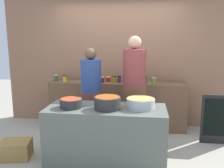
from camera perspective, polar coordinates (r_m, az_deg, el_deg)
name	(u,v)px	position (r m, az deg, el deg)	size (l,w,h in m)	color
ground	(109,152)	(4.12, -0.67, -15.44)	(12.00, 12.00, 0.00)	#A6A191
storefront_wall	(119,52)	(5.13, 1.64, 7.30)	(4.80, 0.12, 3.00)	#96694E
display_shelf	(117,105)	(4.97, 1.15, -4.94)	(2.70, 0.36, 0.93)	brown
prep_table	(106,135)	(3.68, -1.37, -11.69)	(1.70, 0.70, 0.84)	#596059
preserve_jar_0	(56,78)	(5.18, -12.71, 1.43)	(0.08, 0.08, 0.12)	#364B32
preserve_jar_1	(65,79)	(5.01, -10.82, 1.22)	(0.08, 0.08, 0.13)	gold
preserve_jar_2	(97,79)	(4.88, -3.54, 1.06)	(0.08, 0.08, 0.11)	olive
preserve_jar_3	(102,80)	(4.84, -2.22, 1.01)	(0.07, 0.07, 0.12)	#491F45
preserve_jar_4	(108,79)	(4.93, -0.89, 1.12)	(0.09, 0.09, 0.10)	red
preserve_jar_5	(114,79)	(4.85, 0.53, 1.10)	(0.08, 0.08, 0.13)	olive
preserve_jar_6	(119,79)	(4.84, 1.71, 1.10)	(0.07, 0.07, 0.13)	#451D4D
preserve_jar_7	(128,79)	(4.85, 3.59, 1.06)	(0.09, 0.09, 0.12)	orange
preserve_jar_8	(134,80)	(4.80, 5.18, 1.00)	(0.08, 0.08, 0.14)	gold
preserve_jar_9	(144,80)	(4.81, 7.46, 1.01)	(0.08, 0.08, 0.14)	#375623
preserve_jar_10	(154,81)	(4.76, 9.62, 0.75)	(0.08, 0.08, 0.13)	olive
cooking_pot_left	(71,103)	(3.57, -9.41, -4.35)	(0.32, 0.32, 0.13)	#2D2D2D
cooking_pot_center	(107,103)	(3.45, -1.08, -4.36)	(0.37, 0.37, 0.18)	#2D2D2D
cooking_pot_right	(141,103)	(3.52, 6.61, -4.39)	(0.40, 0.40, 0.14)	#B7B7BC
cook_with_tongs	(91,101)	(4.28, -4.74, -3.82)	(0.36, 0.36, 1.64)	brown
cook_in_cap	(134,96)	(4.21, 5.05, -2.82)	(0.40, 0.40, 1.84)	brown
bread_crate	(16,150)	(4.17, -21.28, -13.88)	(0.44, 0.34, 0.27)	olive
chalkboard_sign	(216,119)	(4.63, 22.89, -7.49)	(0.50, 0.05, 0.86)	black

